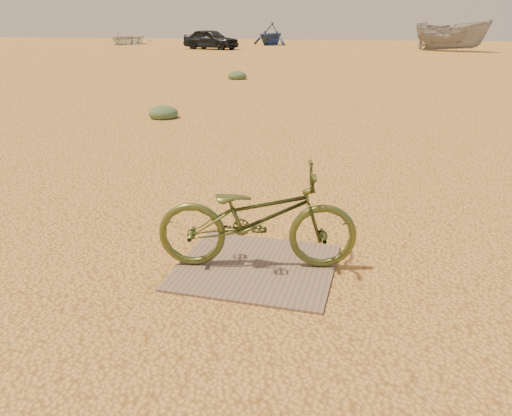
% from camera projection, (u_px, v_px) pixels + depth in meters
% --- Properties ---
extents(ground, '(120.00, 120.00, 0.00)m').
position_uv_depth(ground, '(220.00, 287.00, 4.02)').
color(ground, '#DDA04F').
rests_on(ground, ground).
extents(plywood_board, '(1.33, 1.21, 0.02)m').
position_uv_depth(plywood_board, '(256.00, 267.00, 4.33)').
color(plywood_board, '#75604D').
rests_on(plywood_board, ground).
extents(bicycle, '(1.77, 0.95, 0.88)m').
position_uv_depth(bicycle, '(257.00, 218.00, 4.19)').
color(bicycle, '#485324').
rests_on(bicycle, plywood_board).
extents(car, '(4.75, 2.85, 1.52)m').
position_uv_depth(car, '(211.00, 39.00, 38.87)').
color(car, black).
rests_on(car, ground).
extents(boat_near_left, '(4.27, 5.66, 1.10)m').
position_uv_depth(boat_near_left, '(126.00, 38.00, 47.97)').
color(boat_near_left, silver).
rests_on(boat_near_left, ground).
extents(boat_far_left, '(4.28, 4.64, 2.02)m').
position_uv_depth(boat_far_left, '(271.00, 34.00, 45.94)').
color(boat_far_left, navy).
rests_on(boat_far_left, ground).
extents(boat_mid_right, '(5.90, 4.53, 2.16)m').
position_uv_depth(boat_mid_right, '(451.00, 36.00, 36.21)').
color(boat_mid_right, gray).
rests_on(boat_mid_right, ground).
extents(kale_a, '(0.65, 0.65, 0.36)m').
position_uv_depth(kale_a, '(164.00, 118.00, 11.12)').
color(kale_a, '#4C6543').
rests_on(kale_a, ground).
extents(kale_c, '(0.71, 0.71, 0.39)m').
position_uv_depth(kale_c, '(237.00, 79.00, 18.68)').
color(kale_c, '#4C6543').
rests_on(kale_c, ground).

